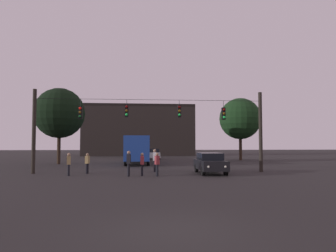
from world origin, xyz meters
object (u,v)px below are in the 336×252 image
pedestrian_crossing_left (69,163)px  pedestrian_crossing_center (87,162)px  car_far_left (153,154)px  tree_behind_building (59,113)px  tree_left_silhouette (240,119)px  pedestrian_far_side (129,162)px  pedestrian_near_bus (157,163)px  city_bus (138,147)px  pedestrian_trailing (142,163)px  car_near_right (210,163)px  pedestrian_crossing_right (155,159)px

pedestrian_crossing_left → pedestrian_crossing_center: size_ratio=1.04×
car_far_left → tree_behind_building: size_ratio=0.53×
tree_left_silhouette → pedestrian_far_side: bearing=-125.1°
pedestrian_near_bus → city_bus: bearing=95.3°
car_far_left → pedestrian_trailing: (-1.72, -23.20, 0.08)m
car_far_left → pedestrian_far_side: bearing=-96.4°
pedestrian_crossing_left → pedestrian_trailing: bearing=-5.8°
city_bus → pedestrian_near_bus: bearing=-84.7°
tree_behind_building → car_near_right: bearing=-41.7°
tree_left_silhouette → tree_behind_building: bearing=-163.6°
car_near_right → car_far_left: size_ratio=1.00×
city_bus → tree_left_silhouette: tree_left_silhouette is taller
pedestrian_far_side → tree_behind_building: (-8.02, 13.81, 4.56)m
pedestrian_crossing_right → pedestrian_trailing: pedestrian_crossing_right is taller
car_far_left → pedestrian_far_side: 23.55m
car_far_left → pedestrian_crossing_center: (-5.73, -21.23, 0.04)m
car_far_left → pedestrian_near_bus: pedestrian_near_bus is taller
pedestrian_trailing → pedestrian_crossing_right: bearing=71.4°
pedestrian_near_bus → pedestrian_crossing_right: bearing=90.1°
pedestrian_crossing_center → pedestrian_far_side: 3.79m
pedestrian_crossing_left → pedestrian_crossing_center: bearing=55.2°
pedestrian_near_bus → tree_left_silhouette: size_ratio=0.19×
tree_left_silhouette → pedestrian_crossing_right: bearing=-125.7°
car_near_right → pedestrian_crossing_left: pedestrian_crossing_left is taller
city_bus → pedestrian_trailing: 14.18m
tree_left_silhouette → pedestrian_trailing: bearing=-123.6°
pedestrian_trailing → pedestrian_far_side: 0.94m
pedestrian_crossing_right → pedestrian_near_bus: (0.01, -3.26, -0.12)m
pedestrian_near_bus → car_near_right: bearing=20.7°
city_bus → car_far_left: bearing=77.3°
pedestrian_crossing_right → tree_left_silhouette: bearing=54.3°
city_bus → car_near_right: size_ratio=2.54×
city_bus → tree_left_silhouette: 15.44m
car_near_right → city_bus: bearing=112.4°
pedestrian_far_side → city_bus: bearing=87.6°
pedestrian_crossing_right → car_far_left: bearing=88.0°
car_far_left → pedestrian_far_side: (-2.63, -23.40, 0.18)m
pedestrian_trailing → tree_behind_building: size_ratio=0.19×
car_near_right → car_far_left: 22.24m
city_bus → pedestrian_crossing_center: 12.76m
pedestrian_near_bus → pedestrian_crossing_left: bearing=172.3°
pedestrian_crossing_center → tree_behind_building: tree_behind_building is taller
city_bus → tree_behind_building: 9.37m
pedestrian_crossing_left → pedestrian_near_bus: size_ratio=0.98×
car_far_left → tree_behind_building: bearing=-138.0°
car_near_right → pedestrian_crossing_right: pedestrian_crossing_right is taller
pedestrian_crossing_center → pedestrian_trailing: pedestrian_trailing is taller
pedestrian_crossing_right → pedestrian_far_side: size_ratio=1.04×
pedestrian_far_side → tree_left_silhouette: tree_left_silhouette is taller
pedestrian_crossing_center → tree_behind_building: (-4.92, 11.64, 4.70)m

